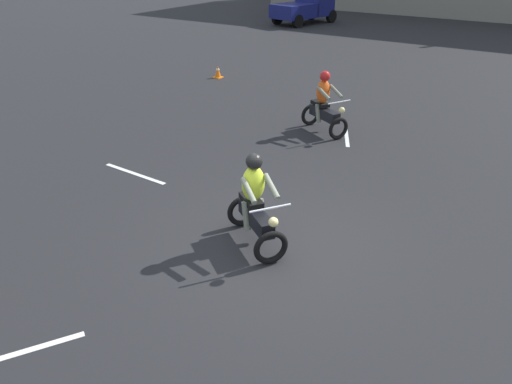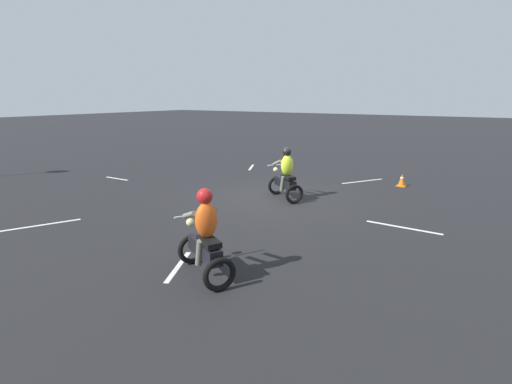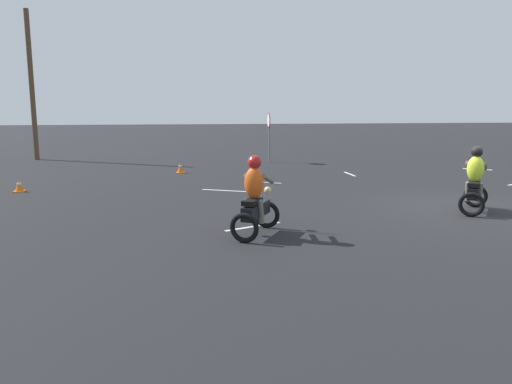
% 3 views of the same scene
% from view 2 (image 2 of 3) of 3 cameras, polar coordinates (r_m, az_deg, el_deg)
% --- Properties ---
extents(ground_plane, '(120.00, 120.00, 0.00)m').
position_cam_2_polar(ground_plane, '(12.92, 2.30, -0.76)').
color(ground_plane, black).
extents(motorcycle_rider_foreground, '(1.49, 1.30, 1.66)m').
position_cam_2_polar(motorcycle_rider_foreground, '(12.57, 4.26, 2.20)').
color(motorcycle_rider_foreground, black).
rests_on(motorcycle_rider_foreground, ground).
extents(motorcycle_rider_background, '(1.52, 1.20, 1.66)m').
position_cam_2_polar(motorcycle_rider_background, '(7.17, -7.29, -6.69)').
color(motorcycle_rider_background, black).
rests_on(motorcycle_rider_background, ground).
extents(traffic_cone_mid_center, '(0.32, 0.32, 0.46)m').
position_cam_2_polar(traffic_cone_mid_center, '(15.39, 20.11, 1.59)').
color(traffic_cone_mid_center, orange).
rests_on(traffic_cone_mid_center, ground).
extents(lane_stripe_e, '(1.25, 0.12, 0.01)m').
position_cam_2_polar(lane_stripe_e, '(16.77, -19.26, 1.83)').
color(lane_stripe_e, silver).
rests_on(lane_stripe_e, ground).
extents(lane_stripe_ne, '(0.90, 1.81, 0.01)m').
position_cam_2_polar(lane_stripe_ne, '(11.53, -28.54, -4.21)').
color(lane_stripe_ne, silver).
rests_on(lane_stripe_ne, ground).
extents(lane_stripe_nw, '(0.72, 1.33, 0.01)m').
position_cam_2_polar(lane_stripe_nw, '(7.95, -11.05, -10.38)').
color(lane_stripe_nw, silver).
rests_on(lane_stripe_nw, ground).
extents(lane_stripe_w, '(1.86, 0.16, 0.01)m').
position_cam_2_polar(lane_stripe_w, '(10.64, 20.28, -4.77)').
color(lane_stripe_w, silver).
rests_on(lane_stripe_w, ground).
extents(lane_stripe_sw, '(1.09, 1.70, 0.01)m').
position_cam_2_polar(lane_stripe_sw, '(15.87, 14.98, 1.50)').
color(lane_stripe_sw, silver).
rests_on(lane_stripe_sw, ground).
extents(lane_stripe_se, '(0.74, 1.36, 0.01)m').
position_cam_2_polar(lane_stripe_se, '(18.34, -0.68, 3.55)').
color(lane_stripe_se, silver).
rests_on(lane_stripe_se, ground).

